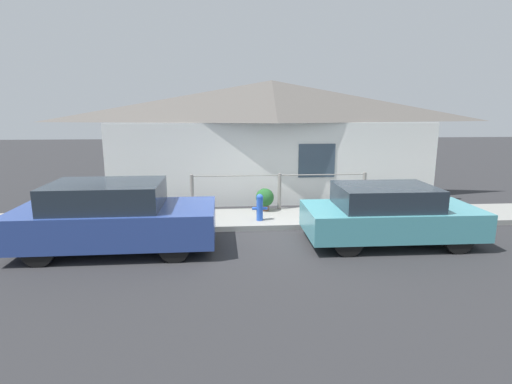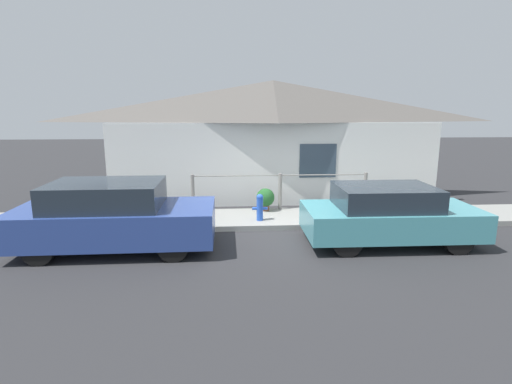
% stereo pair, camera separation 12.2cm
% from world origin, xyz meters
% --- Properties ---
extents(ground_plane, '(60.00, 60.00, 0.00)m').
position_xyz_m(ground_plane, '(0.00, 0.00, 0.00)').
color(ground_plane, '#2D2D30').
extents(sidewalk, '(24.00, 1.71, 0.13)m').
position_xyz_m(sidewalk, '(0.00, 0.86, 0.07)').
color(sidewalk, gray).
rests_on(sidewalk, ground_plane).
extents(house, '(10.31, 2.23, 3.75)m').
position_xyz_m(house, '(0.00, 3.49, 2.94)').
color(house, white).
rests_on(house, ground_plane).
extents(fence, '(4.90, 0.10, 1.01)m').
position_xyz_m(fence, '(0.00, 1.56, 0.69)').
color(fence, gray).
rests_on(fence, sidewalk).
extents(car_left, '(4.05, 1.79, 1.43)m').
position_xyz_m(car_left, '(-3.79, -1.06, 0.71)').
color(car_left, '#2D4793').
rests_on(car_left, ground_plane).
extents(car_right, '(3.70, 1.70, 1.28)m').
position_xyz_m(car_right, '(2.03, -1.06, 0.65)').
color(car_right, teal).
rests_on(car_right, ground_plane).
extents(fire_hydrant, '(0.38, 0.17, 0.68)m').
position_xyz_m(fire_hydrant, '(-0.64, 0.49, 0.48)').
color(fire_hydrant, blue).
rests_on(fire_hydrant, sidewalk).
extents(potted_plant_near_hydrant, '(0.50, 0.50, 0.62)m').
position_xyz_m(potted_plant_near_hydrant, '(-0.42, 1.45, 0.48)').
color(potted_plant_near_hydrant, brown).
rests_on(potted_plant_near_hydrant, sidewalk).
extents(potted_plant_by_fence, '(0.49, 0.49, 0.57)m').
position_xyz_m(potted_plant_by_fence, '(-3.77, 1.10, 0.44)').
color(potted_plant_by_fence, '#9E5638').
rests_on(potted_plant_by_fence, sidewalk).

